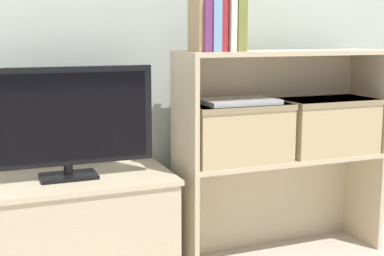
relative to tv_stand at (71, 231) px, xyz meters
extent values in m
cube|color=#CCB793|center=(0.00, 0.00, -0.01)|extent=(0.81, 0.40, 0.42)
cube|color=#CCB793|center=(0.00, 0.00, 0.21)|extent=(0.83, 0.42, 0.02)
cube|color=black|center=(0.00, 0.00, 0.23)|extent=(0.22, 0.14, 0.02)
cylinder|color=black|center=(0.00, 0.00, 0.26)|extent=(0.04, 0.04, 0.04)
cube|color=black|center=(0.00, 0.00, 0.47)|extent=(0.68, 0.03, 0.38)
cube|color=black|center=(0.00, -0.02, 0.47)|extent=(0.63, 0.00, 0.34)
cube|color=#CCB793|center=(0.47, -0.06, 0.01)|extent=(0.02, 0.29, 0.47)
cube|color=#CCB793|center=(1.40, -0.06, 0.01)|extent=(0.02, 0.29, 0.47)
cube|color=#CCB793|center=(0.94, 0.08, 0.01)|extent=(0.91, 0.02, 0.47)
cube|color=#CCB793|center=(0.94, -0.06, 0.23)|extent=(0.91, 0.29, 0.02)
cube|color=#CCB793|center=(0.47, -0.06, 0.48)|extent=(0.02, 0.29, 0.47)
cube|color=#CCB793|center=(1.40, -0.06, 0.48)|extent=(0.02, 0.29, 0.47)
cube|color=#CCB793|center=(0.94, 0.08, 0.48)|extent=(0.91, 0.02, 0.47)
cube|color=#CCB793|center=(0.94, -0.06, 0.70)|extent=(0.91, 0.29, 0.02)
cube|color=tan|center=(0.50, -0.09, 0.84)|extent=(0.02, 0.13, 0.25)
cube|color=#6B2D66|center=(0.53, -0.09, 0.81)|extent=(0.03, 0.16, 0.20)
cube|color=#709ECC|center=(0.57, -0.09, 0.84)|extent=(0.04, 0.16, 0.25)
cube|color=#B22328|center=(0.61, -0.09, 0.83)|extent=(0.03, 0.12, 0.23)
cube|color=silver|center=(0.64, -0.09, 0.84)|extent=(0.03, 0.15, 0.24)
cube|color=olive|center=(0.68, -0.09, 0.84)|extent=(0.04, 0.15, 0.26)
cube|color=tan|center=(0.71, -0.07, 0.37)|extent=(0.43, 0.25, 0.25)
cube|color=#917E5B|center=(0.71, -0.07, 0.48)|extent=(0.43, 0.25, 0.02)
cube|color=tan|center=(1.16, -0.07, 0.37)|extent=(0.43, 0.25, 0.25)
cube|color=#917E5B|center=(1.16, -0.07, 0.48)|extent=(0.43, 0.25, 0.02)
cube|color=#BCBCC1|center=(0.71, -0.07, 0.50)|extent=(0.32, 0.21, 0.02)
cylinder|color=#99999E|center=(0.71, -0.07, 0.51)|extent=(0.02, 0.02, 0.00)
camera|label=1|loc=(-0.30, -2.08, 0.78)|focal=50.00mm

